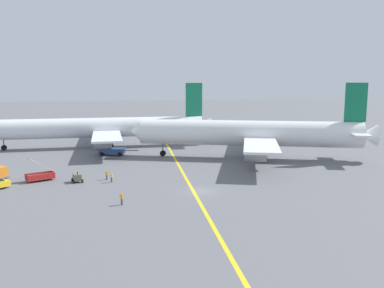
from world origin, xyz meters
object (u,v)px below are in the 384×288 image
Objects in this scene: airliner_being_pushed at (251,134)px; airliner_at_gate_left at (98,128)px; ground_crew_ramp_agent_by_cones at (111,177)px; ground_crew_marshaller_foreground at (122,199)px; gse_gpu_cart_small at (77,177)px; ground_crew_wing_walker_right at (107,175)px; gse_stair_truck_yellow at (40,175)px; pushback_tug at (111,150)px.

airliner_at_gate_left is at bearing 141.54° from airliner_being_pushed.
airliner_at_gate_left reaches higher than ground_crew_ramp_agent_by_cones.
ground_crew_marshaller_foreground is at bearing -89.83° from airliner_at_gate_left.
gse_gpu_cart_small reaches higher than ground_crew_wing_walker_right.
airliner_at_gate_left reaches higher than gse_stair_truck_yellow.
gse_gpu_cart_small is at bearing -107.89° from pushback_tug.
ground_crew_wing_walker_right is 15.35m from ground_crew_marshaller_foreground.
airliner_being_pushed is (31.02, -24.64, 0.49)m from airliner_at_gate_left.
airliner_being_pushed is at bearing 40.69° from ground_crew_marshaller_foreground.
ground_crew_wing_walker_right is (10.88, -2.31, -0.22)m from gse_stair_truck_yellow.
airliner_being_pushed reaches higher than ground_crew_ramp_agent_by_cones.
airliner_being_pushed reaches higher than airliner_at_gate_left.
ground_crew_ramp_agent_by_cones is at bearing -16.98° from gse_gpu_cart_small.
gse_gpu_cart_small is (-5.59, -36.29, -4.17)m from airliner_at_gate_left.
pushback_tug reaches higher than gse_gpu_cart_small.
gse_gpu_cart_small is at bearing 163.02° from ground_crew_ramp_agent_by_cones.
airliner_being_pushed reaches higher than ground_crew_marshaller_foreground.
gse_stair_truck_yellow is 12.33m from ground_crew_ramp_agent_by_cones.
ground_crew_wing_walker_right is (-2.86, -23.62, -0.36)m from pushback_tug.
ground_crew_marshaller_foreground is at bearing -86.89° from ground_crew_wing_walker_right.
ground_crew_marshaller_foreground is at bearing -89.07° from ground_crew_ramp_agent_by_cones.
ground_crew_marshaller_foreground is (5.74, -14.90, 0.10)m from gse_gpu_cart_small.
pushback_tug is 23.80m from ground_crew_wing_walker_right.
ground_crew_marshaller_foreground is at bearing -139.31° from airliner_being_pushed.
airliner_at_gate_left is at bearing 89.90° from ground_crew_ramp_agent_by_cones.
ground_crew_ramp_agent_by_cones is (5.53, -1.69, 0.08)m from gse_gpu_cart_small.
airliner_at_gate_left is 38.84× the size of ground_crew_wing_walker_right.
pushback_tug is 25.28m from gse_gpu_cart_small.
ground_crew_marshaller_foreground is at bearing -56.40° from gse_stair_truck_yellow.
airliner_being_pushed reaches higher than gse_gpu_cart_small.
gse_gpu_cart_small is at bearing -162.34° from airliner_being_pushed.
gse_stair_truck_yellow is 21.17m from ground_crew_marshaller_foreground.
gse_stair_truck_yellow is at bearing 168.02° from ground_crew_wing_walker_right.
ground_crew_wing_walker_right is (-0.69, -35.86, -4.16)m from airliner_at_gate_left.
ground_crew_wing_walker_right is (-0.62, 2.12, -0.07)m from ground_crew_ramp_agent_by_cones.
airliner_being_pushed is at bearing 19.50° from ground_crew_wing_walker_right.
ground_crew_wing_walker_right is at bearing -96.90° from pushback_tug.
airliner_at_gate_left reaches higher than gse_gpu_cart_small.
gse_stair_truck_yellow is 6.58m from gse_gpu_cart_small.
ground_crew_wing_walker_right is at bearing -91.09° from airliner_at_gate_left.
gse_stair_truck_yellow reaches higher than ground_crew_ramp_agent_by_cones.
airliner_being_pushed is 29.45× the size of ground_crew_marshaller_foreground.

